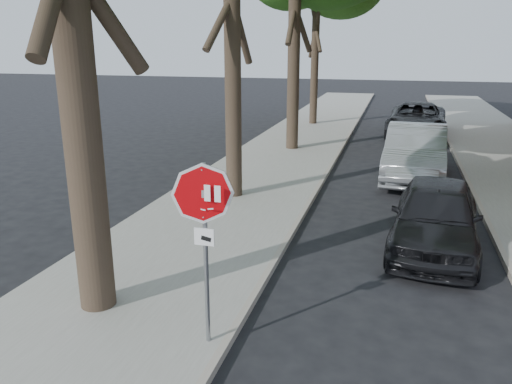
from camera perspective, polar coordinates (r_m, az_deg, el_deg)
ground at (r=7.34m, az=-0.05°, el=-18.17°), size 120.00×120.00×0.00m
sidewalk_left at (r=18.75m, az=2.57°, el=3.74°), size 4.00×55.00×0.12m
curb_left at (r=18.40m, az=8.80°, el=3.33°), size 0.12×55.00×0.13m
curb_right at (r=18.43m, az=22.50°, el=2.28°), size 0.12×55.00×0.13m
stop_sign at (r=6.63m, az=-5.95°, el=-3.24°), size 0.76×0.34×2.61m
car_a at (r=11.15m, az=19.85°, el=-2.54°), size 2.11×4.45×1.47m
car_b at (r=16.91m, az=17.73°, el=4.33°), size 2.06×5.28×1.71m
car_d at (r=25.15m, az=17.90°, el=7.89°), size 2.95×5.80×1.57m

